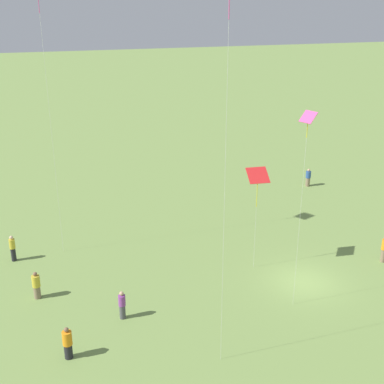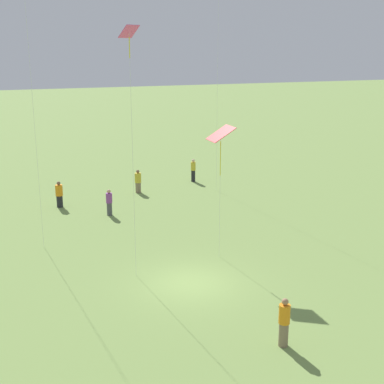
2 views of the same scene
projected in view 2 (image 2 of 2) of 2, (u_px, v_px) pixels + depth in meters
The scene contains 8 objects.
ground_plane at pixel (191, 283), 23.96m from camera, with size 240.00×240.00×0.00m, color #7A994C.
person_0 at pixel (138, 182), 38.66m from camera, with size 0.64×0.64×1.69m.
person_1 at pixel (284, 322), 18.72m from camera, with size 0.54×0.54×1.83m.
person_2 at pixel (59, 195), 35.15m from camera, with size 0.51×0.51×1.75m.
person_3 at pixel (109, 202), 33.46m from camera, with size 0.52×0.52×1.67m.
person_5 at pixel (193, 170), 41.83m from camera, with size 0.47×0.47×1.80m.
kite_1 at pixel (129, 46), 22.05m from camera, with size 0.84×0.92×11.11m.
kite_4 at pixel (221, 136), 25.41m from camera, with size 1.31×1.15×6.60m.
Camera 2 is at (-20.46, 8.20, 10.24)m, focal length 50.00 mm.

